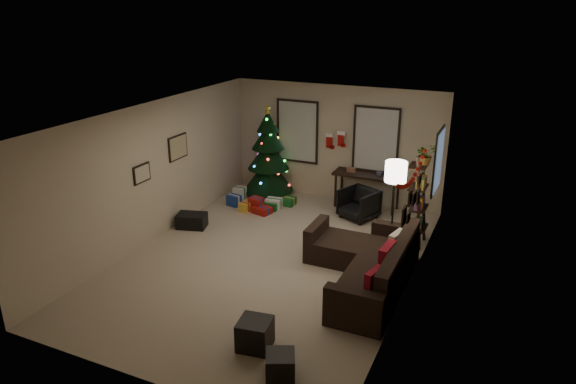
% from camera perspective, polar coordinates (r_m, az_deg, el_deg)
% --- Properties ---
extents(floor, '(7.00, 7.00, 0.00)m').
position_cam_1_polar(floor, '(9.60, -2.04, -7.51)').
color(floor, tan).
rests_on(floor, ground).
extents(ceiling, '(7.00, 7.00, 0.00)m').
position_cam_1_polar(ceiling, '(8.67, -2.26, 8.47)').
color(ceiling, white).
rests_on(ceiling, floor).
extents(wall_back, '(5.00, 0.00, 5.00)m').
position_cam_1_polar(wall_back, '(12.13, 5.25, 5.30)').
color(wall_back, '#C1B093').
rests_on(wall_back, floor).
extents(wall_front, '(5.00, 0.00, 5.00)m').
position_cam_1_polar(wall_front, '(6.40, -16.41, -9.86)').
color(wall_front, '#C1B093').
rests_on(wall_front, floor).
extents(wall_left, '(0.00, 7.00, 7.00)m').
position_cam_1_polar(wall_left, '(10.35, -14.65, 2.05)').
color(wall_left, '#C1B093').
rests_on(wall_left, floor).
extents(wall_right, '(0.00, 7.00, 7.00)m').
position_cam_1_polar(wall_right, '(8.31, 13.51, -2.39)').
color(wall_right, '#C1B093').
rests_on(wall_right, floor).
extents(window_back_left, '(1.05, 0.06, 1.50)m').
position_cam_1_polar(window_back_left, '(12.39, 1.06, 6.65)').
color(window_back_left, '#728CB2').
rests_on(window_back_left, wall_back).
extents(window_back_right, '(1.05, 0.06, 1.50)m').
position_cam_1_polar(window_back_right, '(11.79, 9.61, 5.66)').
color(window_back_right, '#728CB2').
rests_on(window_back_right, wall_back).
extents(window_right_wall, '(0.06, 0.90, 1.30)m').
position_cam_1_polar(window_right_wall, '(10.65, 16.18, 3.26)').
color(window_right_wall, '#728CB2').
rests_on(window_right_wall, wall_right).
extents(christmas_tree, '(1.20, 1.20, 2.24)m').
position_cam_1_polar(christmas_tree, '(12.49, -2.17, 3.78)').
color(christmas_tree, black).
rests_on(christmas_tree, floor).
extents(presents, '(1.50, 1.01, 0.30)m').
position_cam_1_polar(presents, '(11.93, -3.23, -1.18)').
color(presents, silver).
rests_on(presents, floor).
extents(sofa, '(1.87, 2.72, 0.87)m').
position_cam_1_polar(sofa, '(8.92, 8.82, -8.01)').
color(sofa, black).
rests_on(sofa, floor).
extents(pillow_red_a, '(0.20, 0.41, 0.40)m').
position_cam_1_polar(pillow_red_a, '(7.74, 9.35, -9.69)').
color(pillow_red_a, maroon).
rests_on(pillow_red_a, sofa).
extents(pillow_red_b, '(0.17, 0.50, 0.49)m').
position_cam_1_polar(pillow_red_b, '(8.40, 10.77, -7.25)').
color(pillow_red_b, maroon).
rests_on(pillow_red_b, sofa).
extents(pillow_cream, '(0.21, 0.43, 0.41)m').
position_cam_1_polar(pillow_cream, '(8.98, 11.79, -5.52)').
color(pillow_cream, beige).
rests_on(pillow_cream, sofa).
extents(ottoman_near, '(0.49, 0.49, 0.41)m').
position_cam_1_polar(ottoman_near, '(7.35, -3.64, -15.24)').
color(ottoman_near, black).
rests_on(ottoman_near, floor).
extents(ottoman_far, '(0.48, 0.48, 0.34)m').
position_cam_1_polar(ottoman_far, '(6.88, -0.84, -18.47)').
color(ottoman_far, black).
rests_on(ottoman_far, floor).
extents(desk, '(1.51, 0.54, 0.82)m').
position_cam_1_polar(desk, '(11.81, 8.66, 1.54)').
color(desk, black).
rests_on(desk, floor).
extents(desk_chair, '(0.84, 0.82, 0.67)m').
position_cam_1_polar(desk_chair, '(11.35, 7.75, -1.29)').
color(desk_chair, black).
rests_on(desk_chair, floor).
extents(bookshelf, '(0.30, 0.54, 1.83)m').
position_cam_1_polar(bookshelf, '(10.16, 14.23, -1.04)').
color(bookshelf, black).
rests_on(bookshelf, floor).
extents(potted_plant, '(0.65, 0.66, 0.55)m').
position_cam_1_polar(potted_plant, '(10.00, 14.86, 4.35)').
color(potted_plant, '#4C4C4C').
rests_on(potted_plant, bookshelf).
extents(floor_lamp, '(0.39, 0.39, 1.83)m').
position_cam_1_polar(floor_lamp, '(9.37, 11.67, 1.50)').
color(floor_lamp, black).
rests_on(floor_lamp, floor).
extents(art_map, '(0.04, 0.60, 0.50)m').
position_cam_1_polar(art_map, '(10.89, -11.97, 4.81)').
color(art_map, black).
rests_on(art_map, wall_left).
extents(art_abstract, '(0.04, 0.45, 0.35)m').
position_cam_1_polar(art_abstract, '(10.08, -15.72, 1.97)').
color(art_abstract, black).
rests_on(art_abstract, wall_left).
extents(gallery, '(0.03, 1.25, 0.54)m').
position_cam_1_polar(gallery, '(8.16, 13.39, -1.11)').
color(gallery, black).
rests_on(gallery, wall_right).
extents(garland, '(0.08, 1.90, 0.30)m').
position_cam_1_polar(garland, '(8.02, 13.45, 2.01)').
color(garland, '#A5140C').
rests_on(garland, wall_right).
extents(stocking_left, '(0.20, 0.05, 0.36)m').
position_cam_1_polar(stocking_left, '(12.14, 4.58, 5.63)').
color(stocking_left, '#990F0C').
rests_on(stocking_left, wall_back).
extents(stocking_right, '(0.20, 0.05, 0.36)m').
position_cam_1_polar(stocking_right, '(11.86, 5.84, 5.83)').
color(stocking_right, '#990F0C').
rests_on(stocking_right, wall_back).
extents(storage_bin, '(0.68, 0.54, 0.30)m').
position_cam_1_polar(storage_bin, '(11.06, -10.48, -3.10)').
color(storage_bin, black).
rests_on(storage_bin, floor).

